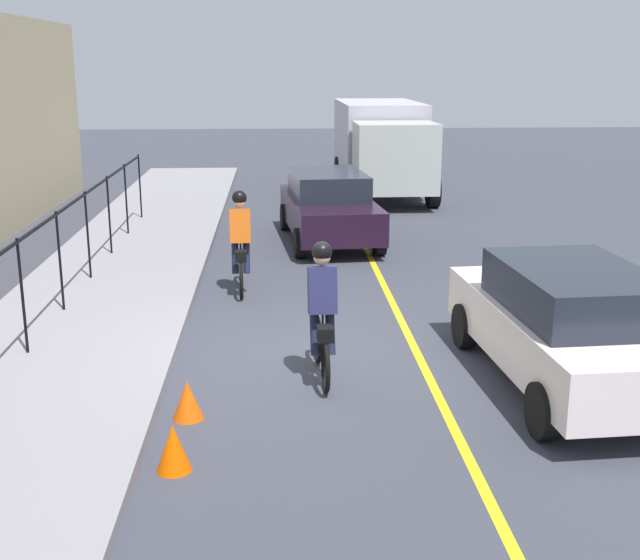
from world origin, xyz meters
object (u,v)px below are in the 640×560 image
(box_truck_background, at_px, (382,144))
(patrol_sedan, at_px, (568,323))
(cyclist_lead, at_px, (240,242))
(traffic_cone_far, at_px, (173,448))
(cyclist_follow, at_px, (322,312))
(parked_sedan_rear, at_px, (329,206))
(traffic_cone_near, at_px, (188,400))

(box_truck_background, bearing_deg, patrol_sedan, 0.64)
(cyclist_lead, xyz_separation_m, traffic_cone_far, (-6.65, 0.43, -0.66))
(box_truck_background, bearing_deg, traffic_cone_far, -14.58)
(cyclist_follow, bearing_deg, patrol_sedan, -99.36)
(parked_sedan_rear, bearing_deg, traffic_cone_far, -16.88)
(cyclist_follow, bearing_deg, traffic_cone_near, 123.19)
(cyclist_follow, relative_size, patrol_sedan, 0.40)
(cyclist_lead, bearing_deg, patrol_sedan, -139.55)
(box_truck_background, relative_size, traffic_cone_near, 14.57)
(cyclist_follow, distance_m, traffic_cone_far, 2.98)
(box_truck_background, height_order, traffic_cone_near, box_truck_background)
(patrol_sedan, height_order, traffic_cone_near, patrol_sedan)
(parked_sedan_rear, bearing_deg, patrol_sedan, 10.52)
(cyclist_lead, height_order, box_truck_background, box_truck_background)
(traffic_cone_far, bearing_deg, traffic_cone_near, -0.75)
(patrol_sedan, bearing_deg, box_truck_background, -2.38)
(traffic_cone_near, bearing_deg, box_truck_background, -14.79)
(cyclist_follow, bearing_deg, traffic_cone_far, 143.37)
(cyclist_follow, relative_size, parked_sedan_rear, 0.40)
(cyclist_lead, distance_m, parked_sedan_rear, 4.55)
(cyclist_follow, xyz_separation_m, traffic_cone_far, (-2.40, 1.64, -0.66))
(parked_sedan_rear, distance_m, box_truck_background, 7.14)
(parked_sedan_rear, bearing_deg, cyclist_follow, -9.32)
(cyclist_follow, relative_size, traffic_cone_far, 3.67)
(patrol_sedan, relative_size, traffic_cone_near, 9.75)
(cyclist_follow, height_order, box_truck_background, box_truck_background)
(box_truck_background, height_order, traffic_cone_far, box_truck_background)
(traffic_cone_near, bearing_deg, patrol_sedan, -80.56)
(traffic_cone_near, relative_size, traffic_cone_far, 0.93)
(traffic_cone_far, bearing_deg, patrol_sedan, -66.75)
(patrol_sedan, xyz_separation_m, traffic_cone_far, (-2.02, 4.71, -0.58))
(cyclist_lead, bearing_deg, traffic_cone_near, 173.28)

